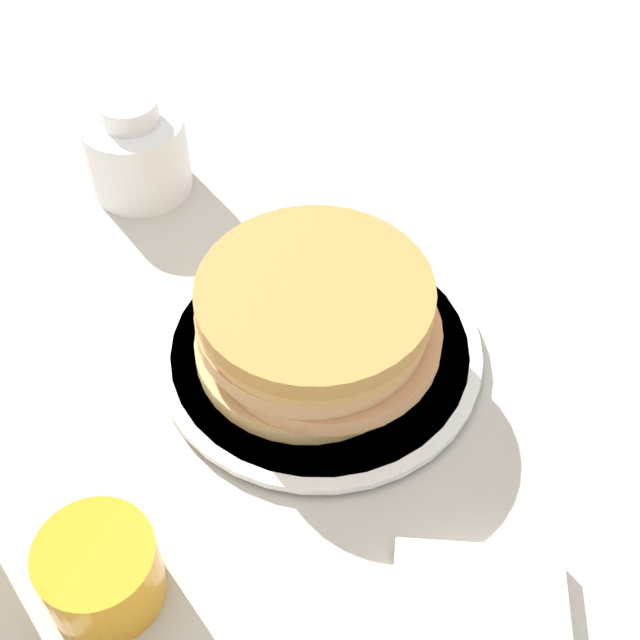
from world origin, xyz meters
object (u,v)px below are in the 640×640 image
object	(u,v)px
plate	(320,351)
juice_glass	(101,572)
cream_jug	(137,151)
pancake_stack	(315,320)

from	to	relation	value
plate	juice_glass	size ratio (longest dim) A/B	3.33
plate	juice_glass	world-z (taller)	juice_glass
plate	cream_jug	distance (m)	0.28
pancake_stack	cream_jug	world-z (taller)	cream_jug
juice_glass	cream_jug	size ratio (longest dim) A/B	0.80
pancake_stack	juice_glass	distance (m)	0.25
juice_glass	cream_jug	bearing A→B (deg)	-147.21
pancake_stack	juice_glass	xyz separation A→B (m)	(0.25, -0.03, -0.02)
cream_jug	pancake_stack	bearing A→B (deg)	66.73
plate	juice_glass	xyz separation A→B (m)	(0.25, -0.03, 0.02)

